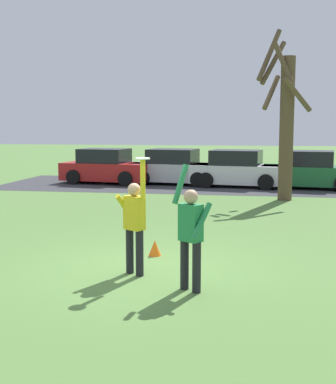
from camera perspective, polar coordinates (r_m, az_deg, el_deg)
ground_plane at (r=9.77m, az=-2.72°, el=-8.44°), size 120.00×120.00×0.00m
person_catcher at (r=9.21m, az=-3.72°, el=-3.15°), size 0.57×0.54×2.08m
person_defender at (r=8.29m, az=2.51°, el=-4.33°), size 0.65×0.63×2.04m
frisbee_disc at (r=8.91m, az=-2.80°, el=3.70°), size 0.25×0.25×0.02m
parked_car_red at (r=24.08m, az=-6.76°, el=2.69°), size 4.32×2.49×1.59m
parked_car_silver at (r=23.57m, az=0.79°, el=2.65°), size 4.32×2.49×1.59m
parked_car_white at (r=22.80m, az=7.75°, el=2.42°), size 4.32×2.49×1.59m
parked_car_green at (r=22.78m, az=15.35°, el=2.22°), size 4.32×2.49×1.59m
parking_strip at (r=23.13m, az=4.18°, el=0.74°), size 18.23×6.40×0.01m
bare_tree_tall at (r=18.88m, az=12.73°, el=7.86°), size 1.97×1.97×6.13m
field_cone_orange at (r=10.69m, az=-1.46°, el=-6.16°), size 0.26×0.26×0.32m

